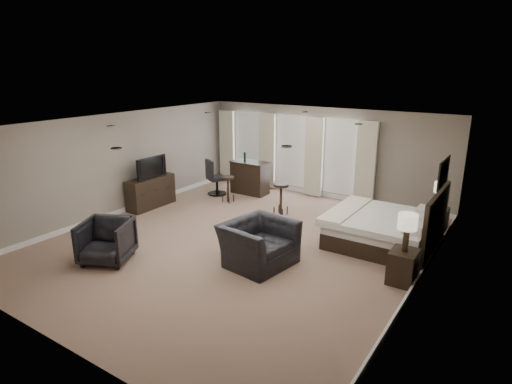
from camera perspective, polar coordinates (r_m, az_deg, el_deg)
The scene contains 16 objects.
room at distance 9.00m, azimuth -2.47°, elevation 0.81°, with size 7.60×8.60×2.64m.
window_bay at distance 12.93m, azimuth 4.63°, elevation 5.21°, with size 5.25×0.20×2.30m.
bed at distance 9.52m, azimuth 16.32°, elevation -2.89°, with size 2.13×2.04×1.36m, color silver.
nightstand_near at distance 8.15m, azimuth 19.00°, elevation -9.39°, with size 0.45×0.55×0.60m, color black.
nightstand_far at distance 10.80m, azimuth 23.00°, elevation -3.46°, with size 0.43×0.52×0.57m, color black.
lamp_near at distance 7.90m, azimuth 19.44°, elevation -5.16°, with size 0.33×0.33×0.69m, color beige.
lamp_far at distance 10.63m, azimuth 23.36°, elevation -0.41°, with size 0.31×0.31×0.63m, color beige.
wall_art at distance 8.99m, azimuth 23.68°, elevation 2.35°, with size 0.04×0.96×0.56m, color slate.
dresser at distance 11.99m, azimuth -13.85°, elevation -0.02°, with size 0.46×1.43×0.83m, color black.
tv at distance 11.86m, azimuth -14.01°, elevation 2.20°, with size 1.00×0.58×0.13m, color black.
armchair_near at distance 8.28m, azimuth 0.36°, elevation -5.94°, with size 1.31×0.85×1.14m, color black.
armchair_far at distance 8.93m, azimuth -19.35°, elevation -5.94°, with size 0.91×0.85×0.93m, color black.
bar_counter at distance 12.86m, azimuth -0.82°, elevation 1.96°, with size 1.13×0.59×0.99m, color black.
bar_stool_left at distance 12.08m, azimuth -3.75°, elevation 0.36°, with size 0.35×0.35×0.75m, color black.
bar_stool_right at distance 11.03m, azimuth 3.33°, elevation -0.98°, with size 0.40×0.40×0.84m, color black.
desk_chair at distance 12.77m, azimuth -5.25°, elevation 1.99°, with size 0.55×0.55×1.08m, color black.
Camera 1 is at (5.08, -7.01, 3.75)m, focal length 30.00 mm.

